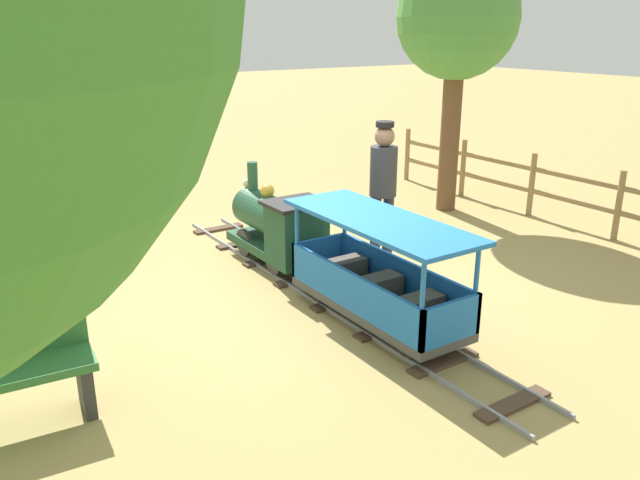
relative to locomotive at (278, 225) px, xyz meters
name	(u,v)px	position (x,y,z in m)	size (l,w,h in m)	color
ground_plane	(325,294)	(0.00, -0.94, -0.49)	(60.00, 60.00, 0.00)	#A38C51
track	(321,290)	(0.00, -0.87, -0.47)	(0.67, 5.70, 0.04)	gray
locomotive	(278,225)	(0.00, 0.00, 0.00)	(0.63, 1.45, 1.06)	#1E472D
passenger_car	(377,281)	(0.00, -1.77, -0.06)	(0.73, 2.00, 0.97)	#3F3F3F
conductor_person	(383,182)	(1.03, -0.56, 0.47)	(0.30, 0.30, 1.62)	#282D47
oak_tree_far	(457,21)	(3.25, 0.69, 2.16)	(1.67, 1.67, 3.54)	brown
fence_section	(573,192)	(4.03, -0.87, 0.00)	(0.08, 6.78, 0.90)	#93754C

